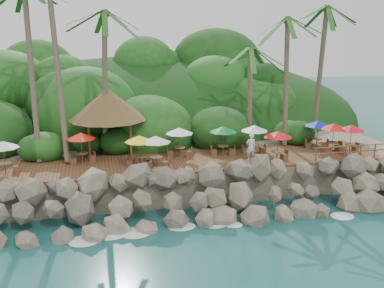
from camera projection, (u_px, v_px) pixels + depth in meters
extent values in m
plane|color=#19514F|center=(216.00, 228.00, 25.67)|extent=(140.00, 140.00, 0.00)
cube|color=gray|center=(167.00, 142.00, 40.49)|extent=(32.00, 25.20, 2.10)
ellipsoid|color=#143811|center=(155.00, 134.00, 47.83)|extent=(44.80, 28.00, 15.40)
cube|color=brown|center=(192.00, 161.00, 30.77)|extent=(26.00, 5.00, 0.20)
ellipsoid|color=white|center=(50.00, 242.00, 24.00)|extent=(1.20, 0.80, 0.06)
ellipsoid|color=white|center=(108.00, 236.00, 24.65)|extent=(1.20, 0.80, 0.06)
ellipsoid|color=white|center=(162.00, 231.00, 25.30)|extent=(1.20, 0.80, 0.06)
ellipsoid|color=white|center=(214.00, 226.00, 25.94)|extent=(1.20, 0.80, 0.06)
ellipsoid|color=white|center=(263.00, 221.00, 26.59)|extent=(1.20, 0.80, 0.06)
ellipsoid|color=white|center=(310.00, 216.00, 27.24)|extent=(1.20, 0.80, 0.06)
ellipsoid|color=white|center=(355.00, 212.00, 27.88)|extent=(1.20, 0.80, 0.06)
cylinder|color=brown|center=(32.00, 75.00, 29.40)|extent=(0.58, 2.04, 11.29)
cylinder|color=brown|center=(56.00, 59.00, 29.39)|extent=(1.03, 3.45, 13.18)
cylinder|color=brown|center=(105.00, 85.00, 31.04)|extent=(0.90, 0.80, 9.74)
ellipsoid|color=#23601E|center=(101.00, 11.00, 29.80)|extent=(6.00, 6.00, 2.40)
cylinder|color=brown|center=(250.00, 97.00, 33.66)|extent=(0.70, 0.67, 7.31)
ellipsoid|color=#23601E|center=(252.00, 47.00, 32.74)|extent=(6.00, 6.00, 2.40)
cylinder|color=brown|center=(286.00, 83.00, 33.67)|extent=(0.55, 1.30, 9.37)
ellipsoid|color=#23601E|center=(289.00, 17.00, 32.49)|extent=(6.00, 6.00, 2.40)
cylinder|color=brown|center=(320.00, 76.00, 34.50)|extent=(0.67, 1.59, 10.15)
ellipsoid|color=#23601E|center=(325.00, 6.00, 33.22)|extent=(6.00, 6.00, 2.40)
cylinder|color=brown|center=(89.00, 142.00, 30.66)|extent=(0.16, 0.16, 2.40)
cylinder|color=brown|center=(131.00, 139.00, 31.27)|extent=(0.16, 0.16, 2.40)
cylinder|color=brown|center=(89.00, 132.00, 33.30)|extent=(0.16, 0.16, 2.40)
cylinder|color=brown|center=(127.00, 131.00, 33.91)|extent=(0.16, 0.16, 2.40)
cone|color=brown|center=(108.00, 104.00, 31.70)|extent=(5.46, 5.46, 2.20)
cylinder|color=brown|center=(254.00, 149.00, 32.07)|extent=(0.07, 0.07, 0.67)
cylinder|color=brown|center=(254.00, 144.00, 31.98)|extent=(0.76, 0.76, 0.05)
cylinder|color=brown|center=(254.00, 140.00, 31.90)|extent=(0.05, 0.05, 2.00)
cone|color=white|center=(255.00, 128.00, 31.68)|extent=(1.91, 1.91, 0.41)
cube|color=brown|center=(245.00, 151.00, 31.98)|extent=(0.39, 0.39, 0.42)
cube|color=brown|center=(262.00, 150.00, 32.22)|extent=(0.39, 0.39, 0.42)
cylinder|color=brown|center=(140.00, 162.00, 29.14)|extent=(0.07, 0.07, 0.67)
cylinder|color=brown|center=(140.00, 156.00, 29.05)|extent=(0.76, 0.76, 0.05)
cylinder|color=brown|center=(140.00, 152.00, 28.97)|extent=(0.05, 0.05, 2.00)
cone|color=yellow|center=(139.00, 139.00, 28.75)|extent=(1.91, 1.91, 0.41)
cube|color=brown|center=(131.00, 163.00, 29.26)|extent=(0.50, 0.50, 0.42)
cube|color=brown|center=(150.00, 164.00, 29.08)|extent=(0.50, 0.50, 0.42)
cylinder|color=brown|center=(223.00, 150.00, 31.74)|extent=(0.07, 0.07, 0.67)
cylinder|color=brown|center=(223.00, 146.00, 31.66)|extent=(0.76, 0.76, 0.05)
cylinder|color=brown|center=(223.00, 141.00, 31.58)|extent=(0.05, 0.05, 2.00)
cone|color=#0B6A27|center=(223.00, 129.00, 31.36)|extent=(1.91, 1.91, 0.41)
cube|color=brown|center=(214.00, 152.00, 31.72)|extent=(0.43, 0.43, 0.42)
cube|color=brown|center=(232.00, 152.00, 31.83)|extent=(0.43, 0.43, 0.42)
cylinder|color=brown|center=(5.00, 169.00, 27.71)|extent=(0.07, 0.07, 0.67)
cylinder|color=brown|center=(5.00, 163.00, 27.62)|extent=(0.76, 0.76, 0.05)
cylinder|color=brown|center=(4.00, 158.00, 27.54)|extent=(0.05, 0.05, 2.00)
cone|color=silver|center=(3.00, 144.00, 27.32)|extent=(1.91, 1.91, 0.41)
cube|color=brown|center=(17.00, 169.00, 28.03)|extent=(0.47, 0.47, 0.42)
cylinder|color=brown|center=(277.00, 156.00, 30.33)|extent=(0.07, 0.07, 0.67)
cylinder|color=brown|center=(277.00, 151.00, 30.24)|extent=(0.76, 0.76, 0.05)
cylinder|color=brown|center=(277.00, 147.00, 30.16)|extent=(0.05, 0.05, 2.00)
cone|color=red|center=(278.00, 134.00, 29.94)|extent=(1.91, 1.91, 0.41)
cube|color=brown|center=(270.00, 160.00, 30.04)|extent=(0.48, 0.48, 0.42)
cube|color=brown|center=(284.00, 157.00, 30.68)|extent=(0.48, 0.48, 0.42)
cylinder|color=brown|center=(332.00, 147.00, 32.67)|extent=(0.07, 0.07, 0.67)
cylinder|color=brown|center=(333.00, 142.00, 32.58)|extent=(0.76, 0.76, 0.05)
cylinder|color=brown|center=(333.00, 138.00, 32.50)|extent=(0.05, 0.05, 2.00)
cone|color=red|center=(334.00, 126.00, 32.28)|extent=(1.91, 1.91, 0.41)
cube|color=brown|center=(326.00, 150.00, 32.38)|extent=(0.49, 0.49, 0.42)
cube|color=brown|center=(338.00, 147.00, 33.03)|extent=(0.49, 0.49, 0.42)
cylinder|color=brown|center=(180.00, 152.00, 31.31)|extent=(0.07, 0.07, 0.67)
cylinder|color=brown|center=(180.00, 147.00, 31.22)|extent=(0.76, 0.76, 0.05)
cylinder|color=brown|center=(180.00, 143.00, 31.14)|extent=(0.05, 0.05, 2.00)
cone|color=white|center=(179.00, 131.00, 30.92)|extent=(1.91, 1.91, 0.41)
cube|color=brown|center=(170.00, 154.00, 31.32)|extent=(0.45, 0.45, 0.42)
cube|color=brown|center=(189.00, 154.00, 31.36)|extent=(0.45, 0.45, 0.42)
cylinder|color=brown|center=(317.00, 144.00, 33.59)|extent=(0.07, 0.07, 0.67)
cylinder|color=brown|center=(317.00, 139.00, 33.51)|extent=(0.76, 0.76, 0.05)
cylinder|color=brown|center=(317.00, 135.00, 33.43)|extent=(0.05, 0.05, 2.00)
cone|color=#0B1A95|center=(318.00, 123.00, 33.21)|extent=(1.91, 1.91, 0.41)
cube|color=brown|center=(308.00, 145.00, 33.59)|extent=(0.44, 0.44, 0.42)
cube|color=brown|center=(325.00, 145.00, 33.66)|extent=(0.44, 0.44, 0.42)
cylinder|color=brown|center=(82.00, 158.00, 29.89)|extent=(0.07, 0.07, 0.67)
cylinder|color=brown|center=(82.00, 153.00, 29.80)|extent=(0.76, 0.76, 0.05)
cylinder|color=brown|center=(82.00, 149.00, 29.72)|extent=(0.05, 0.05, 2.00)
cone|color=red|center=(81.00, 136.00, 29.50)|extent=(1.91, 1.91, 0.41)
cube|color=brown|center=(73.00, 162.00, 29.60)|extent=(0.48, 0.48, 0.42)
cube|color=brown|center=(92.00, 159.00, 30.24)|extent=(0.48, 0.48, 0.42)
cylinder|color=brown|center=(350.00, 149.00, 32.20)|extent=(0.07, 0.07, 0.67)
cylinder|color=brown|center=(350.00, 144.00, 32.11)|extent=(0.76, 0.76, 0.05)
cylinder|color=brown|center=(351.00, 140.00, 32.03)|extent=(0.05, 0.05, 2.00)
cone|color=red|center=(352.00, 128.00, 31.81)|extent=(1.91, 1.91, 0.41)
cube|color=brown|center=(344.00, 152.00, 31.88)|extent=(0.50, 0.50, 0.42)
cube|color=brown|center=(355.00, 149.00, 32.58)|extent=(0.50, 0.50, 0.42)
cylinder|color=brown|center=(156.00, 162.00, 29.00)|extent=(0.07, 0.07, 0.67)
cylinder|color=brown|center=(156.00, 157.00, 28.92)|extent=(0.76, 0.76, 0.05)
cylinder|color=brown|center=(156.00, 152.00, 28.84)|extent=(0.05, 0.05, 2.00)
cone|color=silver|center=(156.00, 139.00, 28.62)|extent=(1.91, 1.91, 0.41)
cube|color=brown|center=(147.00, 164.00, 29.10)|extent=(0.49, 0.49, 0.42)
cube|color=brown|center=(166.00, 165.00, 28.97)|extent=(0.49, 0.49, 0.42)
cylinder|color=brown|center=(316.00, 155.00, 30.11)|extent=(0.10, 0.10, 1.00)
cylinder|color=brown|center=(331.00, 154.00, 30.35)|extent=(0.10, 0.10, 1.00)
cylinder|color=brown|center=(346.00, 153.00, 30.58)|extent=(0.10, 0.10, 1.00)
cylinder|color=brown|center=(361.00, 152.00, 30.82)|extent=(0.10, 0.10, 1.00)
cylinder|color=brown|center=(375.00, 151.00, 31.06)|extent=(0.10, 0.10, 1.00)
cube|color=brown|center=(361.00, 145.00, 30.71)|extent=(7.20, 0.06, 0.06)
cube|color=brown|center=(361.00, 151.00, 30.81)|extent=(7.20, 0.06, 0.06)
imported|color=white|center=(251.00, 147.00, 30.50)|extent=(0.68, 0.46, 1.82)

